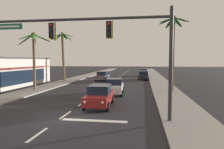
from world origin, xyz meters
TOP-DOWN VIEW (x-y plane):
  - ground_plane at (0.00, 0.00)m, footprint 220.00×220.00m
  - sidewalk_right at (7.80, 20.00)m, footprint 3.20×110.00m
  - sidewalk_left at (-7.80, 20.00)m, footprint 3.20×110.00m
  - lane_markings at (0.41, 19.65)m, footprint 4.28×86.58m
  - traffic_signal_mast at (3.15, -0.40)m, footprint 11.13×0.41m
  - sedan_lead_at_stop_bar at (1.70, 3.26)m, footprint 2.03×4.48m
  - sedan_third_in_queue at (2.04, 9.23)m, footprint 2.11×4.51m
  - sedan_oncoming_far at (-2.04, 23.36)m, footprint 2.10×4.51m
  - sedan_parked_nearest_kerb at (5.19, 25.94)m, footprint 1.96×4.46m
  - sedan_parked_mid_kerb at (5.20, 35.57)m, footprint 2.08×4.50m
  - palm_left_second at (-7.84, 10.48)m, footprint 4.13×4.10m
  - palm_left_third at (-8.69, 21.55)m, footprint 3.75×3.99m
  - palm_right_second at (8.45, 11.73)m, footprint 3.54×3.18m

SIDE VIEW (x-z plane):
  - ground_plane at x=0.00m, z-range 0.00..0.00m
  - lane_markings at x=0.41m, z-range 0.00..0.01m
  - sidewalk_right at x=7.80m, z-range 0.00..0.14m
  - sidewalk_left at x=-7.80m, z-range 0.00..0.14m
  - sedan_lead_at_stop_bar at x=1.70m, z-range 0.01..1.69m
  - sedan_third_in_queue at x=2.04m, z-range 0.01..1.69m
  - sedan_oncoming_far at x=-2.04m, z-range 0.01..1.69m
  - sedan_parked_nearest_kerb at x=5.19m, z-range 0.01..1.69m
  - sedan_parked_mid_kerb at x=5.20m, z-range 0.01..1.69m
  - traffic_signal_mast at x=3.15m, z-range 1.51..8.22m
  - palm_left_second at x=-7.84m, z-range 1.63..8.61m
  - palm_left_third at x=-8.69m, z-range 1.59..10.10m
  - palm_right_second at x=8.45m, z-range 2.12..10.78m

